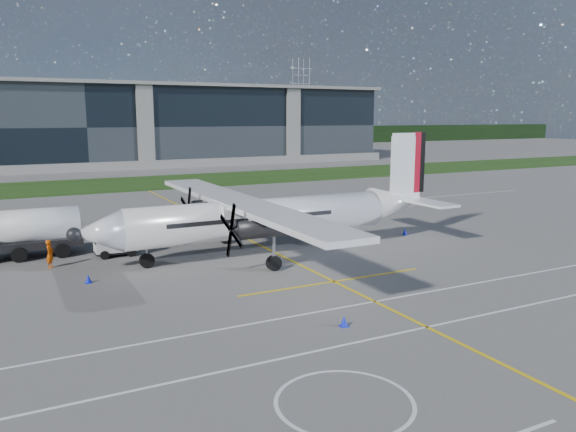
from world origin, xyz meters
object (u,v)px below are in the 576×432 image
object	(u,v)px
pylon_east	(301,101)
baggage_tug	(115,243)
turboprop_aircraft	(273,195)
fuel_tanker_truck	(4,235)
safety_cone_stbdwing	(183,221)
safety_cone_nose_port	(88,279)
safety_cone_tail	(405,232)
safety_cone_portwing	(344,321)
ground_crew_person	(50,252)

from	to	relation	value
pylon_east	baggage_tug	size ratio (longest dim) A/B	10.38
turboprop_aircraft	fuel_tanker_truck	world-z (taller)	turboprop_aircraft
baggage_tug	safety_cone_stbdwing	size ratio (longest dim) A/B	5.78
turboprop_aircraft	safety_cone_nose_port	bearing A→B (deg)	-172.21
safety_cone_tail	safety_cone_stbdwing	bearing A→B (deg)	138.74
safety_cone_portwing	safety_cone_nose_port	world-z (taller)	same
fuel_tanker_truck	safety_cone_nose_port	bearing A→B (deg)	-63.11
turboprop_aircraft	baggage_tug	xyz separation A→B (m)	(-9.97, 4.19, -3.24)
fuel_tanker_truck	safety_cone_portwing	size ratio (longest dim) A/B	17.56
turboprop_aircraft	pylon_east	bearing A→B (deg)	60.99
pylon_east	ground_crew_person	world-z (taller)	pylon_east
pylon_east	fuel_tanker_truck	distance (m)	173.22
safety_cone_tail	pylon_east	bearing A→B (deg)	64.60
safety_cone_portwing	safety_cone_nose_port	size ratio (longest dim) A/B	1.00
ground_crew_person	safety_cone_portwing	bearing A→B (deg)	-121.30
fuel_tanker_truck	baggage_tug	distance (m)	7.14
fuel_tanker_truck	ground_crew_person	bearing A→B (deg)	-55.53
pylon_east	safety_cone_portwing	bearing A→B (deg)	-117.74
ground_crew_person	safety_cone_stbdwing	world-z (taller)	ground_crew_person
pylon_east	safety_cone_stbdwing	xyz separation A→B (m)	(-84.57, -134.70, -14.75)
pylon_east	ground_crew_person	xyz separation A→B (m)	(-96.32, -145.27, -13.97)
safety_cone_portwing	safety_cone_nose_port	xyz separation A→B (m)	(-9.39, 12.39, 0.00)
turboprop_aircraft	safety_cone_nose_port	distance (m)	13.26
turboprop_aircraft	baggage_tug	distance (m)	11.29
safety_cone_tail	turboprop_aircraft	bearing A→B (deg)	-177.09
safety_cone_stbdwing	safety_cone_nose_port	bearing A→B (deg)	-123.80
safety_cone_tail	baggage_tug	bearing A→B (deg)	170.80
fuel_tanker_truck	safety_cone_stbdwing	xyz separation A→B (m)	(14.24, 6.94, -1.40)
pylon_east	baggage_tug	xyz separation A→B (m)	(-92.08, -143.89, -14.13)
baggage_tug	safety_cone_tail	xyz separation A→B (m)	(22.06, -3.57, -0.62)
turboprop_aircraft	ground_crew_person	world-z (taller)	turboprop_aircraft
fuel_tanker_truck	baggage_tug	bearing A→B (deg)	-18.47
ground_crew_person	safety_cone_tail	distance (m)	26.41
baggage_tug	safety_cone_stbdwing	xyz separation A→B (m)	(7.51, 9.19, -0.62)
baggage_tug	safety_cone_nose_port	xyz separation A→B (m)	(-2.60, -5.91, -0.62)
safety_cone_portwing	safety_cone_tail	distance (m)	21.21
ground_crew_person	safety_cone_tail	xyz separation A→B (m)	(26.30, -2.19, -0.78)
pylon_east	safety_cone_tail	size ratio (longest dim) A/B	60.00
pylon_east	ground_crew_person	size ratio (longest dim) A/B	14.60
turboprop_aircraft	baggage_tug	bearing A→B (deg)	157.21
pylon_east	fuel_tanker_truck	size ratio (longest dim) A/B	3.42
turboprop_aircraft	ground_crew_person	xyz separation A→B (m)	(-14.21, 2.81, -3.08)
turboprop_aircraft	safety_cone_stbdwing	size ratio (longest dim) A/B	54.77
pylon_east	safety_cone_nose_port	bearing A→B (deg)	-122.30
ground_crew_person	safety_cone_stbdwing	bearing A→B (deg)	-22.43
fuel_tanker_truck	safety_cone_nose_port	xyz separation A→B (m)	(4.14, -8.16, -1.40)
safety_cone_portwing	safety_cone_stbdwing	world-z (taller)	same
pylon_east	fuel_tanker_truck	xyz separation A→B (m)	(-98.82, -141.64, -13.35)
baggage_tug	safety_cone_nose_port	bearing A→B (deg)	-113.74
ground_crew_person	safety_cone_nose_port	xyz separation A→B (m)	(1.64, -4.53, -0.78)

